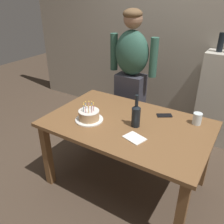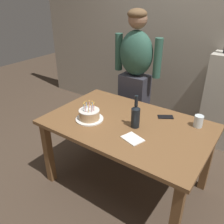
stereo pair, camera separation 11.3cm
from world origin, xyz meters
TOP-DOWN VIEW (x-y plane):
  - ground_plane at (0.00, 0.00)m, footprint 10.00×10.00m
  - back_wall at (0.00, 1.55)m, footprint 5.20×0.10m
  - dining_table at (0.00, 0.00)m, footprint 1.50×0.96m
  - birthday_cake at (-0.33, -0.15)m, footprint 0.26×0.26m
  - water_glass_near at (0.55, 0.31)m, footprint 0.08×0.08m
  - wine_bottle at (0.09, -0.02)m, footprint 0.08×0.08m
  - cell_phone at (0.24, 0.30)m, footprint 0.16×0.14m
  - napkin_stack at (0.18, -0.20)m, footprint 0.20×0.17m
  - person_man_bearded at (-0.37, 0.76)m, footprint 0.61×0.27m

SIDE VIEW (x-z plane):
  - ground_plane at x=0.00m, z-range 0.00..0.00m
  - dining_table at x=0.00m, z-range 0.27..1.01m
  - cell_phone at x=0.24m, z-range 0.74..0.75m
  - napkin_stack at x=0.18m, z-range 0.74..0.75m
  - birthday_cake at x=-0.33m, z-range 0.70..0.88m
  - water_glass_near at x=0.55m, z-range 0.74..0.85m
  - wine_bottle at x=0.09m, z-range 0.70..1.00m
  - person_man_bearded at x=-0.37m, z-range 0.04..1.70m
  - back_wall at x=0.00m, z-range 0.00..2.60m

